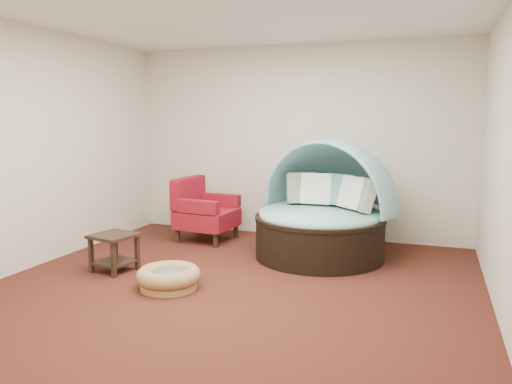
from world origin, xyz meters
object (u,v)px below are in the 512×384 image
(pet_basket, at_px, (169,277))
(side_table, at_px, (114,247))
(red_armchair, at_px, (203,211))
(canopy_daybed, at_px, (324,203))

(pet_basket, height_order, side_table, side_table)
(side_table, bearing_deg, red_armchair, 79.69)
(pet_basket, distance_m, red_armchair, 2.14)
(pet_basket, xyz_separation_m, side_table, (-0.89, 0.32, 0.16))
(red_armchair, xyz_separation_m, side_table, (-0.31, -1.71, -0.13))
(pet_basket, distance_m, side_table, 0.96)
(red_armchair, height_order, side_table, red_armchair)
(side_table, bearing_deg, canopy_daybed, 34.08)
(canopy_daybed, bearing_deg, pet_basket, -105.13)
(red_armchair, bearing_deg, side_table, -95.42)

